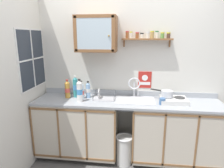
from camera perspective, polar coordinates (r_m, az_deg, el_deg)
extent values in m
cube|color=silver|center=(3.05, 4.77, 3.75)|extent=(3.32, 0.05, 2.63)
cube|color=silver|center=(2.61, -28.25, 0.43)|extent=(0.05, 3.40, 2.63)
cube|color=black|center=(3.37, -9.34, -18.70)|extent=(1.17, 0.51, 0.08)
cube|color=beige|center=(3.13, -9.82, -12.00)|extent=(1.20, 0.57, 0.82)
cube|color=brown|center=(2.73, -11.86, -7.54)|extent=(1.20, 0.01, 0.03)
cube|color=brown|center=(3.07, -11.15, -20.37)|extent=(1.20, 0.01, 0.03)
cube|color=brown|center=(3.12, -22.28, -13.01)|extent=(0.02, 0.01, 0.76)
cube|color=brown|center=(2.95, -15.28, -13.98)|extent=(0.02, 0.01, 0.76)
cube|color=brown|center=(2.83, -7.52, -14.82)|extent=(0.02, 0.01, 0.76)
cube|color=brown|center=(2.77, 0.80, -15.42)|extent=(0.02, 0.01, 0.76)
cube|color=black|center=(3.32, 17.43, -19.79)|extent=(1.21, 0.51, 0.08)
cube|color=beige|center=(3.07, 18.15, -13.04)|extent=(1.24, 0.57, 0.82)
cube|color=brown|center=(2.67, 19.91, -8.65)|extent=(1.24, 0.01, 0.03)
cube|color=brown|center=(3.01, 18.69, -21.65)|extent=(1.24, 0.01, 0.03)
cube|color=brown|center=(2.76, 6.11, -15.64)|extent=(0.02, 0.01, 0.76)
cube|color=brown|center=(2.79, 14.96, -15.73)|extent=(0.02, 0.01, 0.76)
cube|color=brown|center=(2.88, 23.44, -15.48)|extent=(0.02, 0.01, 0.76)
cube|color=#9EA3A8|center=(2.85, 4.36, -5.21)|extent=(2.68, 0.60, 0.03)
cube|color=#9EA3A8|center=(3.09, 4.62, -2.60)|extent=(2.68, 0.02, 0.08)
cube|color=silver|center=(2.86, 6.65, -4.75)|extent=(0.57, 0.38, 0.01)
cube|color=slate|center=(2.89, 6.59, -6.85)|extent=(0.49, 0.31, 0.01)
cube|color=slate|center=(3.03, 6.65, -4.92)|extent=(0.49, 0.01, 0.11)
cube|color=slate|center=(2.73, 6.59, -7.03)|extent=(0.49, 0.01, 0.11)
cylinder|color=#4C4C51|center=(2.90, 6.59, -6.89)|extent=(0.04, 0.04, 0.01)
cylinder|color=silver|center=(3.06, 6.42, -3.38)|extent=(0.05, 0.05, 0.02)
cylinder|color=silver|center=(3.02, 6.47, -1.35)|extent=(0.02, 0.02, 0.20)
torus|color=silver|center=(2.92, 6.51, 0.14)|extent=(0.18, 0.02, 0.18)
cylinder|color=silver|center=(3.05, 7.56, -2.82)|extent=(0.02, 0.02, 0.05)
cube|color=silver|center=(2.90, 17.45, -4.51)|extent=(0.37, 0.31, 0.06)
cylinder|color=#2D2D2D|center=(2.90, 15.69, -3.70)|extent=(0.15, 0.15, 0.01)
cylinder|color=#2D2D2D|center=(2.93, 19.12, -3.76)|extent=(0.15, 0.15, 0.01)
cylinder|color=black|center=(2.75, 16.15, -5.41)|extent=(0.03, 0.02, 0.03)
cylinder|color=black|center=(2.79, 19.76, -5.45)|extent=(0.03, 0.02, 0.03)
cylinder|color=silver|center=(2.88, 15.76, -2.80)|extent=(0.16, 0.16, 0.09)
torus|color=silver|center=(2.87, 15.81, -1.94)|extent=(0.17, 0.17, 0.01)
cylinder|color=black|center=(2.94, 12.76, -1.69)|extent=(0.16, 0.10, 0.02)
cylinder|color=teal|center=(3.03, -10.60, -1.18)|extent=(0.07, 0.07, 0.28)
cone|color=teal|center=(2.99, -10.73, 1.70)|extent=(0.07, 0.07, 0.03)
cylinder|color=white|center=(2.99, -10.76, 2.19)|extent=(0.03, 0.03, 0.02)
cylinder|color=#3F8CCC|center=(3.03, -10.61, -0.95)|extent=(0.07, 0.07, 0.08)
cylinder|color=silver|center=(2.95, -8.98, -2.18)|extent=(0.08, 0.08, 0.21)
cone|color=silver|center=(2.92, -9.07, 0.18)|extent=(0.08, 0.08, 0.04)
cylinder|color=#262626|center=(2.91, -9.09, 0.73)|extent=(0.04, 0.04, 0.02)
cylinder|color=#D84C3F|center=(2.96, -8.96, -2.48)|extent=(0.08, 0.08, 0.06)
cylinder|color=white|center=(2.81, -9.41, -2.40)|extent=(0.08, 0.08, 0.27)
cone|color=white|center=(2.77, -9.54, 0.67)|extent=(0.08, 0.08, 0.04)
cylinder|color=#262626|center=(2.76, -9.56, 1.24)|extent=(0.04, 0.04, 0.02)
cylinder|color=#3F8CCC|center=(2.80, -9.42, -2.24)|extent=(0.08, 0.08, 0.08)
cylinder|color=#8CB7E0|center=(2.98, -6.98, -2.02)|extent=(0.07, 0.07, 0.20)
cone|color=#8CB7E0|center=(2.95, -7.05, 0.16)|extent=(0.06, 0.06, 0.03)
cylinder|color=#262626|center=(2.95, -7.06, 0.63)|extent=(0.03, 0.03, 0.02)
cylinder|color=white|center=(2.98, -6.98, -1.87)|extent=(0.07, 0.07, 0.06)
cylinder|color=gold|center=(3.02, -12.85, -1.82)|extent=(0.08, 0.08, 0.23)
cone|color=gold|center=(2.99, -12.98, 0.60)|extent=(0.07, 0.07, 0.03)
cylinder|color=red|center=(2.98, -13.01, 1.11)|extent=(0.03, 0.03, 0.02)
cylinder|color=#D84C3F|center=(3.02, -12.85, -1.77)|extent=(0.08, 0.08, 0.06)
cube|color=#B2B2B7|center=(2.91, -2.16, -4.33)|extent=(0.33, 0.22, 0.01)
cylinder|color=#4C4F54|center=(2.82, -5.55, -3.72)|extent=(0.01, 0.01, 0.10)
cylinder|color=#4C4F54|center=(2.77, 0.60, -3.96)|extent=(0.01, 0.01, 0.10)
cylinder|color=#4C4F54|center=(3.01, -4.72, -2.56)|extent=(0.01, 0.01, 0.10)
cylinder|color=#4C4F54|center=(2.97, 1.04, -2.77)|extent=(0.01, 0.01, 0.10)
cylinder|color=#4C4F54|center=(2.78, -2.51, -2.82)|extent=(0.30, 0.01, 0.01)
cylinder|color=#4C4F54|center=(2.97, -1.87, -1.70)|extent=(0.30, 0.01, 0.01)
cylinder|color=white|center=(2.90, -3.79, -2.74)|extent=(0.01, 0.15, 0.15)
cylinder|color=#3F6699|center=(2.76, 14.45, -4.92)|extent=(0.09, 0.09, 0.09)
torus|color=#3F6699|center=(2.81, 14.75, -4.55)|extent=(0.04, 0.06, 0.06)
cube|color=brown|center=(2.87, -4.58, 14.34)|extent=(0.58, 0.31, 0.50)
cube|color=silver|center=(2.72, -5.28, 14.36)|extent=(0.47, 0.01, 0.41)
cube|color=brown|center=(2.78, -10.69, 14.17)|extent=(0.05, 0.01, 0.47)
cube|color=brown|center=(2.67, 0.36, 14.42)|extent=(0.05, 0.01, 0.47)
cube|color=brown|center=(2.73, -5.39, 19.10)|extent=(0.54, 0.01, 0.04)
cube|color=brown|center=(2.72, -5.17, 9.61)|extent=(0.54, 0.01, 0.04)
sphere|color=olive|center=(2.67, -0.95, 13.89)|extent=(0.02, 0.02, 0.02)
cube|color=brown|center=(2.91, 10.16, 12.74)|extent=(0.72, 0.14, 0.02)
cube|color=brown|center=(2.96, 3.55, 11.74)|extent=(0.02, 0.03, 0.10)
cube|color=brown|center=(3.00, 16.46, 11.24)|extent=(0.02, 0.03, 0.10)
cylinder|color=brown|center=(2.90, 4.44, 13.98)|extent=(0.04, 0.04, 0.09)
cylinder|color=red|center=(2.91, 4.46, 14.98)|extent=(0.05, 0.05, 0.02)
cylinder|color=silver|center=(2.90, 5.56, 13.90)|extent=(0.04, 0.04, 0.08)
cylinder|color=yellow|center=(2.90, 5.58, 14.84)|extent=(0.04, 0.04, 0.02)
cylinder|color=brown|center=(2.90, 7.35, 13.75)|extent=(0.05, 0.05, 0.07)
cylinder|color=red|center=(2.90, 7.38, 14.60)|extent=(0.05, 0.05, 0.02)
cylinder|color=silver|center=(2.90, 8.70, 13.62)|extent=(0.05, 0.05, 0.06)
cylinder|color=black|center=(2.90, 8.72, 14.37)|extent=(0.05, 0.05, 0.02)
cylinder|color=silver|center=(2.90, 10.36, 13.71)|extent=(0.05, 0.05, 0.08)
cylinder|color=white|center=(2.90, 10.40, 14.61)|extent=(0.05, 0.05, 0.02)
cylinder|color=tan|center=(2.90, 11.60, 13.76)|extent=(0.05, 0.05, 0.09)
cylinder|color=yellow|center=(2.90, 11.65, 14.77)|extent=(0.05, 0.05, 0.02)
cylinder|color=silver|center=(2.93, 12.92, 13.70)|extent=(0.05, 0.05, 0.09)
cylinder|color=#33723F|center=(2.93, 12.97, 14.70)|extent=(0.05, 0.05, 0.02)
cylinder|color=#598C3F|center=(2.93, 14.49, 13.43)|extent=(0.05, 0.05, 0.07)
cylinder|color=yellow|center=(2.93, 14.54, 14.25)|extent=(0.05, 0.05, 0.02)
cylinder|color=#4C3326|center=(2.94, 16.14, 13.32)|extent=(0.05, 0.05, 0.07)
cylinder|color=yellow|center=(2.94, 16.19, 14.13)|extent=(0.05, 0.05, 0.02)
cube|color=#B2261E|center=(3.04, 9.54, 1.22)|extent=(0.20, 0.01, 0.26)
cube|color=white|center=(3.05, 9.50, 0.15)|extent=(0.17, 0.00, 0.05)
cylinder|color=white|center=(3.03, 9.57, 1.79)|extent=(0.09, 0.00, 0.09)
cube|color=#262D38|center=(3.02, -22.21, 6.74)|extent=(0.01, 0.65, 0.80)
cube|color=white|center=(3.02, -22.37, 6.73)|extent=(0.02, 0.70, 0.84)
cube|color=white|center=(3.02, -22.11, 6.74)|extent=(0.01, 0.02, 0.80)
cube|color=white|center=(3.02, -22.11, 6.74)|extent=(0.01, 0.65, 0.02)
cylinder|color=silver|center=(3.03, 3.55, -18.78)|extent=(0.23, 0.23, 0.43)
torus|color=white|center=(2.92, 3.62, -15.24)|extent=(0.25, 0.25, 0.02)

